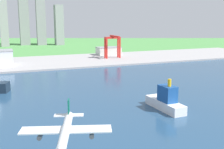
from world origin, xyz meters
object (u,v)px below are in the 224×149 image
object	(u,v)px
airplane_landing	(66,130)
warehouse_annex	(109,51)
ferry_boat	(166,101)
port_crane_red	(113,42)

from	to	relation	value
airplane_landing	warehouse_annex	xyz separation A→B (m)	(165.13, 383.52, -16.25)
airplane_landing	ferry_boat	bearing A→B (deg)	39.02
ferry_boat	airplane_landing	bearing A→B (deg)	-140.98
airplane_landing	port_crane_red	distance (m)	372.03
ferry_boat	warehouse_annex	world-z (taller)	ferry_boat
airplane_landing	ferry_boat	size ratio (longest dim) A/B	0.96
ferry_boat	port_crane_red	world-z (taller)	port_crane_red
ferry_boat	warehouse_annex	size ratio (longest dim) A/B	0.92
airplane_landing	port_crane_red	size ratio (longest dim) A/B	0.99
warehouse_annex	port_crane_red	bearing A→B (deg)	-102.35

